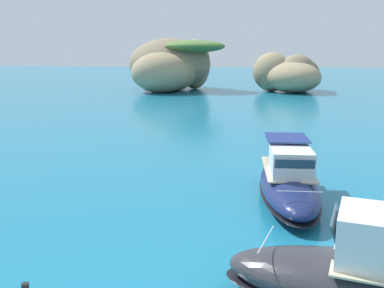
# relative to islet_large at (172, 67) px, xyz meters

# --- Properties ---
(islet_large) EXTENTS (21.58, 23.76, 9.82)m
(islet_large) POSITION_rel_islet_large_xyz_m (0.00, 0.00, 0.00)
(islet_large) COLOR #84755B
(islet_large) RESTS_ON ground
(islet_small) EXTENTS (15.16, 16.95, 7.17)m
(islet_small) POSITION_rel_islet_large_xyz_m (22.31, -1.55, -1.30)
(islet_small) COLOR #9E8966
(islet_small) RESTS_ON ground
(motorboat_navy) EXTENTS (3.01, 9.50, 2.96)m
(motorboat_navy) POSITION_rel_islet_large_xyz_m (15.78, -63.28, -3.44)
(motorboat_navy) COLOR navy
(motorboat_navy) RESTS_ON ground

